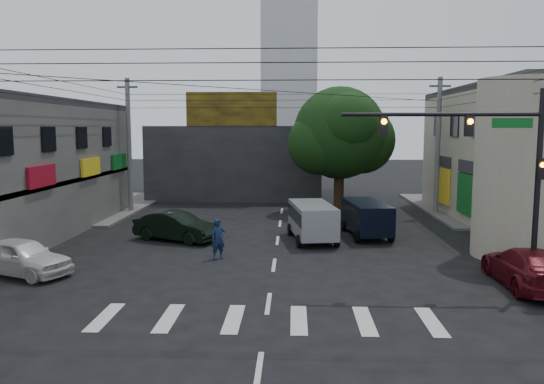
# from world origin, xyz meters

# --- Properties ---
(ground) EXTENTS (160.00, 160.00, 0.00)m
(ground) POSITION_xyz_m (0.00, 0.00, 0.00)
(ground) COLOR black
(ground) RESTS_ON ground
(sidewalk_far_left) EXTENTS (16.00, 16.00, 0.15)m
(sidewalk_far_left) POSITION_xyz_m (-18.00, 18.00, 0.07)
(sidewalk_far_left) COLOR #514F4C
(sidewalk_far_left) RESTS_ON ground
(sidewalk_far_right) EXTENTS (16.00, 16.00, 0.15)m
(sidewalk_far_right) POSITION_xyz_m (18.00, 18.00, 0.07)
(sidewalk_far_right) COLOR #514F4C
(sidewalk_far_right) RESTS_ON ground
(corner_column) EXTENTS (4.00, 4.00, 8.00)m
(corner_column) POSITION_xyz_m (11.00, 4.00, 4.00)
(corner_column) COLOR gray
(corner_column) RESTS_ON ground
(building_far) EXTENTS (14.00, 10.00, 6.00)m
(building_far) POSITION_xyz_m (-4.00, 26.00, 3.00)
(building_far) COLOR #232326
(building_far) RESTS_ON ground
(billboard) EXTENTS (7.00, 0.30, 2.60)m
(billboard) POSITION_xyz_m (-4.00, 21.10, 7.30)
(billboard) COLOR olive
(billboard) RESTS_ON building_far
(tower_distant) EXTENTS (9.00, 9.00, 44.00)m
(tower_distant) POSITION_xyz_m (0.00, 70.00, 22.00)
(tower_distant) COLOR silver
(tower_distant) RESTS_ON ground
(street_tree) EXTENTS (6.40, 6.40, 8.70)m
(street_tree) POSITION_xyz_m (4.00, 17.00, 5.47)
(street_tree) COLOR black
(street_tree) RESTS_ON ground
(traffic_gantry) EXTENTS (7.10, 0.35, 7.20)m
(traffic_gantry) POSITION_xyz_m (7.82, -1.00, 4.83)
(traffic_gantry) COLOR black
(traffic_gantry) RESTS_ON ground
(utility_pole_far_left) EXTENTS (0.32, 0.32, 9.20)m
(utility_pole_far_left) POSITION_xyz_m (-10.50, 16.00, 4.60)
(utility_pole_far_left) COLOR #59595B
(utility_pole_far_left) RESTS_ON ground
(utility_pole_far_right) EXTENTS (0.32, 0.32, 9.20)m
(utility_pole_far_right) POSITION_xyz_m (10.50, 16.00, 4.60)
(utility_pole_far_right) COLOR #59595B
(utility_pole_far_right) RESTS_ON ground
(dark_sedan) EXTENTS (4.98, 5.74, 1.50)m
(dark_sedan) POSITION_xyz_m (-5.26, 6.77, 0.75)
(dark_sedan) COLOR black
(dark_sedan) RESTS_ON ground
(white_compact) EXTENTS (4.81, 5.57, 1.48)m
(white_compact) POSITION_xyz_m (-9.98, 0.09, 0.74)
(white_compact) COLOR silver
(white_compact) RESTS_ON ground
(maroon_sedan) EXTENTS (2.32, 5.20, 1.48)m
(maroon_sedan) POSITION_xyz_m (9.43, -0.77, 0.74)
(maroon_sedan) COLOR #4F0B12
(maroon_sedan) RESTS_ON ground
(silver_minivan) EXTENTS (5.05, 3.23, 1.93)m
(silver_minivan) POSITION_xyz_m (1.80, 7.05, 0.97)
(silver_minivan) COLOR #93959A
(silver_minivan) RESTS_ON ground
(navy_van) EXTENTS (5.09, 2.87, 1.87)m
(navy_van) POSITION_xyz_m (4.76, 8.32, 0.94)
(navy_van) COLOR black
(navy_van) RESTS_ON ground
(traffic_officer) EXTENTS (1.03, 1.00, 1.81)m
(traffic_officer) POSITION_xyz_m (-2.53, 3.00, 0.90)
(traffic_officer) COLOR #122141
(traffic_officer) RESTS_ON ground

